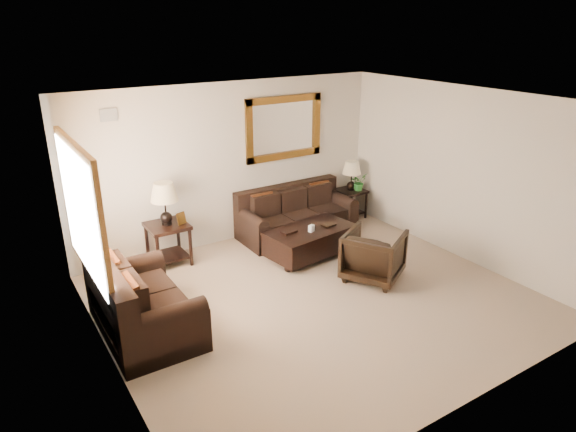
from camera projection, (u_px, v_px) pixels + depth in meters
room at (319, 207)px, 6.62m from camera, size 5.51×5.01×2.71m
window at (83, 212)px, 5.89m from camera, size 0.07×1.96×1.66m
mirror at (284, 128)px, 8.89m from camera, size 1.50×0.06×1.10m
air_vent at (109, 115)px, 7.25m from camera, size 0.25×0.02×0.18m
sofa at (296, 217)px, 9.15m from camera, size 2.08×0.90×0.85m
loveseat at (139, 306)px, 6.24m from camera, size 1.01×1.70×0.96m
end_table_left at (166, 212)px, 7.82m from camera, size 0.61×0.61×1.33m
end_table_right at (351, 181)px, 9.77m from camera, size 0.51×0.51×1.12m
coffee_table at (310, 239)px, 8.27m from camera, size 1.51×0.95×0.60m
armchair at (374, 253)px, 7.52m from camera, size 1.04×1.06×0.82m
potted_plant at (359, 184)px, 9.77m from camera, size 0.36×0.39×0.25m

